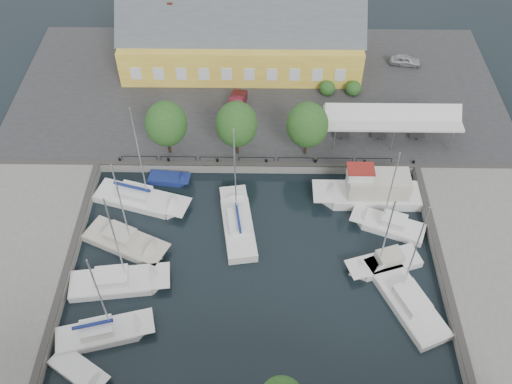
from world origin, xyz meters
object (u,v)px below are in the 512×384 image
car_red (236,104)px  launch_sw (79,371)px  west_boat_d (103,334)px  east_boat_c (407,301)px  launch_nw (169,180)px  west_boat_b (125,242)px  tent_canopy (392,119)px  trawler (371,192)px  warehouse (237,38)px  west_boat_a (140,200)px  west_boat_c (118,283)px  east_boat_b (385,264)px  car_silver (405,60)px  east_boat_a (389,226)px  center_sailboat (238,226)px

car_red → launch_sw: (-11.10, -30.83, -1.67)m
west_boat_d → launch_sw: 3.37m
east_boat_c → launch_nw: (-21.80, 14.15, -0.17)m
west_boat_b → car_red: bearing=62.3°
tent_canopy → trawler: trawler is taller
warehouse → west_boat_a: west_boat_a is taller
west_boat_c → launch_sw: 8.14m
west_boat_c → launch_sw: west_boat_c is taller
tent_canopy → west_boat_d: bearing=-138.6°
tent_canopy → west_boat_b: bearing=-152.1°
warehouse → launch_sw: warehouse is taller
warehouse → west_boat_a: size_ratio=2.28×
west_boat_b → launch_nw: west_boat_b is taller
trawler → west_boat_c: bearing=-155.9°
west_boat_b → launch_sw: west_boat_b is taller
tent_canopy → trawler: 8.79m
warehouse → east_boat_b: bearing=-64.5°
east_boat_c → west_boat_d: (-25.03, -3.35, 0.01)m
tent_canopy → car_silver: 14.25m
warehouse → east_boat_b: (14.17, -29.75, -4.17)m
west_boat_a → west_boat_b: bearing=-96.9°
car_silver → west_boat_c: bearing=145.5°
warehouse → west_boat_b: (-9.40, -27.62, -4.17)m
west_boat_b → west_boat_d: size_ratio=1.04×
west_boat_b → launch_nw: size_ratio=2.51×
warehouse → west_boat_d: warehouse is taller
west_boat_b → west_boat_c: bearing=-88.0°
tent_canopy → west_boat_d: size_ratio=1.31×
warehouse → west_boat_a: 24.43m
east_boat_a → launch_sw: (-26.03, -14.61, -0.17)m
tent_canopy → east_boat_c: bearing=-93.3°
west_boat_b → car_silver: bearing=42.3°
center_sailboat → launch_nw: size_ratio=2.75×
east_boat_c → west_boat_d: 25.26m
east_boat_a → east_boat_b: (-1.00, -4.31, -0.00)m
west_boat_b → west_boat_c: 4.46m
launch_nw → west_boat_a: bearing=-129.4°
west_boat_b → launch_nw: 8.74m
warehouse → trawler: bearing=-57.6°
west_boat_a → east_boat_a: bearing=-7.2°
tent_canopy → launch_nw: (-22.93, -5.59, -3.59)m
warehouse → west_boat_b: size_ratio=2.57×
east_boat_c → west_boat_c: 24.76m
car_red → west_boat_d: west_boat_d is taller
trawler → center_sailboat: bearing=-163.1°
center_sailboat → west_boat_c: (-10.20, -6.42, -0.10)m
east_boat_a → trawler: bearing=110.1°
center_sailboat → west_boat_d: (-10.51, -11.29, -0.09)m
car_silver → center_sailboat: size_ratio=0.31×
west_boat_a → west_boat_c: 9.68m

